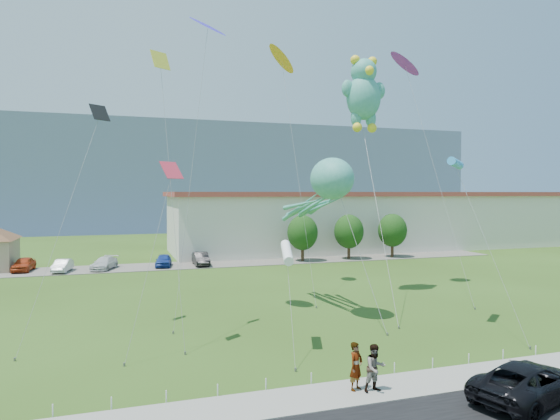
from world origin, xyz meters
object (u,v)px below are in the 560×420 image
object	(u,v)px
parked_car_silver	(62,266)
parked_car_blue	(163,260)
parked_car_black	(201,259)
suv	(529,382)
parked_car_red	(24,264)
octopus_kite	(325,190)
teddy_bear_kite	(364,92)
pedestrian_left	(356,366)
warehouse	(381,220)
pedestrian_right	(375,368)
parked_car_white	(104,263)

from	to	relation	value
parked_car_silver	parked_car_blue	bearing A→B (deg)	12.70
parked_car_blue	parked_car_black	xyz separation A→B (m)	(4.02, -0.30, 0.04)
suv	parked_car_silver	world-z (taller)	suv
suv	parked_car_red	distance (m)	47.95
octopus_kite	teddy_bear_kite	bearing A→B (deg)	43.65
parked_car_black	teddy_bear_kite	distance (m)	26.55
pedestrian_left	parked_car_red	distance (m)	42.57
warehouse	parked_car_silver	xyz separation A→B (m)	(-42.02, -9.92, -3.44)
pedestrian_left	pedestrian_right	distance (m)	0.77
pedestrian_right	parked_car_blue	distance (m)	37.97
pedestrian_left	teddy_bear_kite	size ratio (longest dim) A/B	0.10
parked_car_silver	teddy_bear_kite	distance (m)	34.27
warehouse	parked_car_silver	bearing A→B (deg)	-166.72
warehouse	pedestrian_right	world-z (taller)	warehouse
pedestrian_left	parked_car_blue	bearing A→B (deg)	67.00
suv	parked_car_blue	distance (m)	41.50
parked_car_red	parked_car_blue	size ratio (longest dim) A/B	1.06
warehouse	parked_car_red	bearing A→B (deg)	-169.90
pedestrian_right	parked_car_blue	bearing A→B (deg)	92.71
parked_car_red	octopus_kite	distance (m)	35.15
warehouse	parked_car_blue	distance (m)	33.47
parked_car_red	parked_car_white	bearing A→B (deg)	-3.69
parked_car_white	parked_car_silver	bearing A→B (deg)	-153.68
pedestrian_right	octopus_kite	size ratio (longest dim) A/B	0.18
parked_car_blue	parked_car_black	distance (m)	4.03
teddy_bear_kite	parked_car_silver	bearing A→B (deg)	141.31
suv	parked_car_blue	bearing A→B (deg)	-3.42
suv	pedestrian_right	size ratio (longest dim) A/B	2.79
pedestrian_right	teddy_bear_kite	distance (m)	24.98
parked_car_blue	parked_car_black	world-z (taller)	parked_car_black
warehouse	teddy_bear_kite	xyz separation A→B (m)	(-18.11, -29.07, 11.90)
parked_car_red	parked_car_silver	world-z (taller)	parked_car_red
warehouse	parked_car_red	size ratio (longest dim) A/B	14.69
warehouse	suv	bearing A→B (deg)	-113.64
parked_car_blue	warehouse	bearing A→B (deg)	26.02
parked_car_red	teddy_bear_kite	bearing A→B (deg)	-31.20
warehouse	parked_car_white	size ratio (longest dim) A/B	13.90
warehouse	suv	size ratio (longest dim) A/B	11.44
teddy_bear_kite	pedestrian_left	bearing A→B (deg)	-118.36
parked_car_silver	octopus_kite	world-z (taller)	octopus_kite
pedestrian_right	parked_car_silver	xyz separation A→B (m)	(-15.10, 37.10, -0.37)
parked_car_white	teddy_bear_kite	bearing A→B (deg)	-24.56
parked_car_white	parked_car_black	size ratio (longest dim) A/B	1.01
warehouse	octopus_kite	world-z (taller)	octopus_kite
suv	parked_car_blue	world-z (taller)	suv
pedestrian_right	parked_car_red	distance (m)	43.21
parked_car_black	teddy_bear_kite	bearing A→B (deg)	-62.28
parked_car_red	suv	bearing A→B (deg)	-53.97
parked_car_red	teddy_bear_kite	size ratio (longest dim) A/B	0.22
pedestrian_left	parked_car_white	size ratio (longest dim) A/B	0.44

